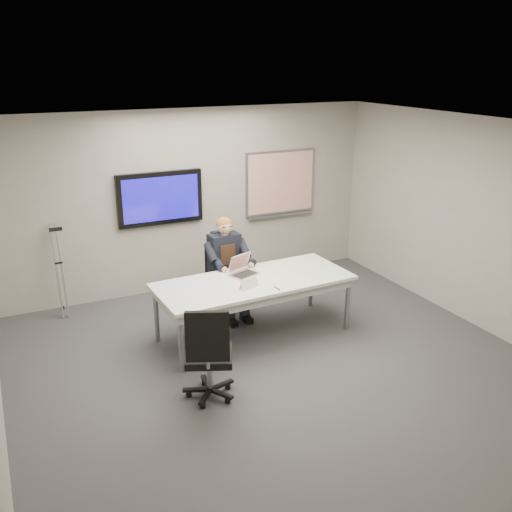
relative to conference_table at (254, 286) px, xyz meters
name	(u,v)px	position (x,y,z in m)	size (l,w,h in m)	color
floor	(280,371)	(-0.12, -0.97, -0.69)	(6.00, 6.00, 0.02)	#38383A
ceiling	(284,130)	(-0.12, -0.97, 2.11)	(6.00, 6.00, 0.02)	silver
wall_back	(191,201)	(-0.12, 2.03, 0.71)	(6.00, 0.02, 2.80)	#A6A096
wall_front	(499,398)	(-0.12, -3.97, 0.71)	(6.00, 0.02, 2.80)	#A6A096
wall_right	(483,226)	(2.88, -0.97, 0.71)	(0.02, 6.00, 2.80)	#A6A096
conference_table	(254,286)	(0.00, 0.00, 0.00)	(2.58, 1.16, 0.78)	white
tv_display	(160,198)	(-0.62, 1.97, 0.81)	(1.30, 0.09, 0.80)	black
whiteboard	(280,184)	(1.43, 2.00, 0.84)	(1.25, 0.08, 1.10)	gray
office_chair_far	(223,290)	(-0.04, 0.97, -0.41)	(0.53, 0.53, 0.93)	black
office_chair_near	(209,370)	(-1.08, -1.16, -0.34)	(0.70, 0.70, 1.12)	black
seated_person	(230,277)	(-0.03, 0.73, -0.13)	(0.45, 0.77, 1.41)	#1D2431
crutch	(59,269)	(-2.19, 1.78, -0.01)	(0.19, 0.42, 1.38)	#9D9FA4
laptop	(242,269)	(-0.04, 0.27, 0.15)	(0.42, 0.45, 0.25)	silver
name_tent	(249,284)	(-0.17, -0.21, 0.14)	(0.27, 0.07, 0.11)	white
pen	(277,288)	(0.13, -0.38, 0.10)	(0.01, 0.01, 0.14)	black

